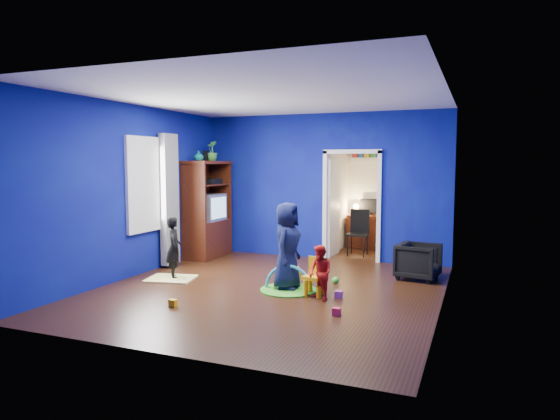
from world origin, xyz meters
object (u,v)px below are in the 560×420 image
at_px(vase, 199,156).
at_px(crt_tv, 209,207).
at_px(toddler_red, 320,273).
at_px(child_navy, 287,246).
at_px(armchair, 418,261).
at_px(folding_chair, 358,233).
at_px(hopper_ball, 290,274).
at_px(play_mat, 289,290).
at_px(study_desk, 367,232).
at_px(kid_chair, 314,279).
at_px(child_black, 174,248).
at_px(tv_armoire, 207,209).

bearing_deg(vase, crt_tv, 82.41).
bearing_deg(toddler_red, child_navy, -175.77).
height_order(armchair, child_navy, child_navy).
xyz_separation_m(toddler_red, folding_chair, (-0.30, 3.56, 0.07)).
xyz_separation_m(hopper_ball, folding_chair, (0.41, 2.89, 0.28)).
xyz_separation_m(play_mat, folding_chair, (0.30, 3.24, 0.45)).
distance_m(armchair, study_desk, 3.05).
distance_m(child_navy, vase, 3.21).
bearing_deg(folding_chair, hopper_ball, -98.08).
xyz_separation_m(toddler_red, hopper_ball, (-0.71, 0.66, -0.21)).
bearing_deg(vase, armchair, -1.66).
bearing_deg(kid_chair, hopper_ball, 154.75).
relative_size(vase, hopper_ball, 0.55).
distance_m(armchair, child_navy, 2.31).
bearing_deg(crt_tv, child_black, -77.61).
bearing_deg(tv_armoire, child_navy, -36.83).
bearing_deg(armchair, crt_tv, 93.41).
bearing_deg(toddler_red, kid_chair, 163.24).
xyz_separation_m(toddler_red, kid_chair, (-0.15, 0.20, -0.14)).
relative_size(armchair, vase, 3.29).
bearing_deg(kid_chair, child_black, -169.33).
xyz_separation_m(child_navy, tv_armoire, (-2.45, 1.84, 0.31)).
relative_size(toddler_red, tv_armoire, 0.40).
bearing_deg(kid_chair, vase, 163.89).
height_order(tv_armoire, study_desk, tv_armoire).
distance_m(toddler_red, tv_armoire, 3.88).
bearing_deg(kid_chair, crt_tv, 159.41).
distance_m(tv_armoire, study_desk, 3.66).
xyz_separation_m(crt_tv, kid_chair, (2.92, -2.05, -0.77)).
distance_m(tv_armoire, play_mat, 3.31).
distance_m(toddler_red, crt_tv, 3.86).
bearing_deg(child_black, hopper_ball, -123.47).
height_order(armchair, hopper_ball, armchair).
distance_m(child_navy, tv_armoire, 3.08).
distance_m(child_black, study_desk, 4.78).
bearing_deg(play_mat, armchair, 41.15).
bearing_deg(toddler_red, crt_tv, -179.87).
relative_size(child_navy, study_desk, 1.51).
bearing_deg(play_mat, hopper_ball, 108.01).
bearing_deg(armchair, tv_armoire, 93.46).
bearing_deg(folding_chair, child_black, -126.50).
height_order(child_black, toddler_red, child_black).
bearing_deg(hopper_ball, vase, 151.82).
bearing_deg(folding_chair, armchair, -50.56).
relative_size(vase, tv_armoire, 0.10).
bearing_deg(folding_chair, crt_tv, -154.76).
xyz_separation_m(child_navy, folding_chair, (0.36, 3.14, -0.21)).
relative_size(study_desk, folding_chair, 0.96).
bearing_deg(vase, toddler_red, -32.09).
xyz_separation_m(tv_armoire, hopper_ball, (2.40, -1.59, -0.80)).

